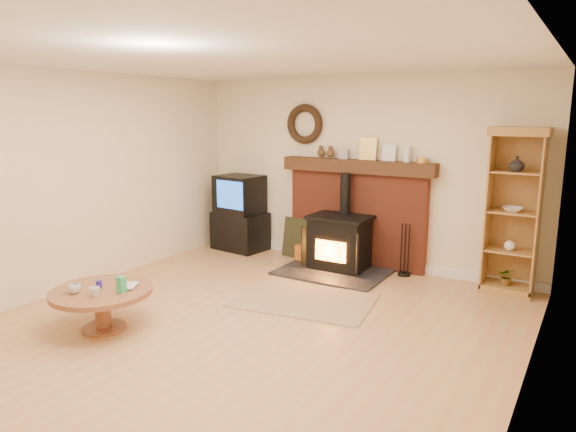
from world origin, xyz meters
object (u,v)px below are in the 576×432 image
Objects in this scene: wood_stove at (339,244)px; curio_cabinet at (514,212)px; tv_unit at (240,214)px; coffee_table at (102,297)px.

curio_cabinet is at bearing 7.56° from wood_stove.
tv_unit is at bearing -178.73° from curio_cabinet.
curio_cabinet is at bearing 1.27° from tv_unit.
wood_stove is 1.82m from tv_unit.
coffee_table is at bearing -134.56° from curio_cabinet.
coffee_table is (-1.11, -2.99, -0.03)m from wood_stove.
tv_unit is at bearing 173.88° from wood_stove.
wood_stove is 2.21m from curio_cabinet.
curio_cabinet is 4.63m from coffee_table.
wood_stove is 0.72× the size of curio_cabinet.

